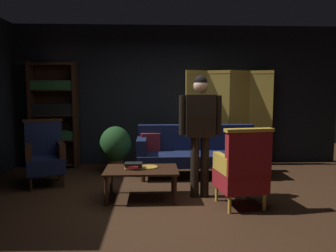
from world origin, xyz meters
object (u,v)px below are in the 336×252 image
(folding_screen, at_px, (228,116))
(armchair_wing_left, at_px, (45,154))
(book_tan_leather, at_px, (133,168))
(book_red_leather, at_px, (133,166))
(armchair_gilt_accent, at_px, (242,170))
(coffee_table, at_px, (141,172))
(brass_tray, at_px, (149,167))
(book_black_cloth, at_px, (133,164))
(standing_figure, at_px, (200,125))
(bookshelf, at_px, (54,113))
(potted_plant, at_px, (116,146))
(velvet_couch, at_px, (197,150))

(folding_screen, bearing_deg, armchair_wing_left, -158.44)
(book_tan_leather, bearing_deg, book_red_leather, -90.00)
(book_tan_leather, distance_m, book_red_leather, 0.03)
(folding_screen, relative_size, armchair_gilt_accent, 1.83)
(book_tan_leather, bearing_deg, armchair_gilt_accent, -16.24)
(coffee_table, bearing_deg, brass_tray, 35.64)
(armchair_gilt_accent, distance_m, book_black_cloth, 1.46)
(standing_figure, bearing_deg, armchair_wing_left, 163.32)
(book_tan_leather, bearing_deg, folding_screen, 48.53)
(bookshelf, distance_m, coffee_table, 2.74)
(potted_plant, bearing_deg, standing_figure, -46.14)
(brass_tray, bearing_deg, folding_screen, 51.11)
(brass_tray, bearing_deg, standing_figure, -2.50)
(folding_screen, relative_size, velvet_couch, 0.90)
(bookshelf, bearing_deg, velvet_couch, -15.39)
(book_tan_leather, bearing_deg, book_black_cloth, 0.00)
(folding_screen, bearing_deg, standing_figure, -113.53)
(folding_screen, xyz_separation_m, velvet_couch, (-0.74, -0.78, -0.53))
(bookshelf, height_order, armchair_wing_left, bookshelf)
(armchair_gilt_accent, xyz_separation_m, standing_figure, (-0.48, 0.45, 0.54))
(coffee_table, xyz_separation_m, brass_tray, (0.10, 0.07, 0.05))
(coffee_table, bearing_deg, book_red_leather, 177.69)
(standing_figure, bearing_deg, book_tan_leather, -177.62)
(standing_figure, height_order, brass_tray, standing_figure)
(armchair_gilt_accent, relative_size, book_black_cloth, 4.29)
(bookshelf, height_order, velvet_couch, bookshelf)
(armchair_gilt_accent, xyz_separation_m, potted_plant, (-1.81, 1.83, 0.01))
(potted_plant, bearing_deg, velvet_couch, -6.90)
(bookshelf, distance_m, brass_tray, 2.75)
(folding_screen, xyz_separation_m, book_red_leather, (-1.79, -2.03, -0.52))
(book_red_leather, bearing_deg, velvet_couch, 49.74)
(bookshelf, xyz_separation_m, armchair_wing_left, (0.20, -1.24, -0.58))
(velvet_couch, xyz_separation_m, coffee_table, (-0.95, -1.25, -0.08))
(book_tan_leather, bearing_deg, brass_tray, 18.12)
(armchair_wing_left, xyz_separation_m, standing_figure, (2.37, -0.71, 0.54))
(velvet_couch, relative_size, coffee_table, 2.12)
(book_red_leather, relative_size, book_black_cloth, 0.79)
(book_red_leather, bearing_deg, potted_plant, 105.92)
(bookshelf, bearing_deg, coffee_table, -48.68)
(armchair_gilt_accent, bearing_deg, velvet_couch, 101.91)
(folding_screen, distance_m, book_black_cloth, 2.75)
(potted_plant, xyz_separation_m, book_tan_leather, (0.41, -1.42, -0.06))
(armchair_gilt_accent, xyz_separation_m, book_tan_leather, (-1.41, 0.41, -0.06))
(coffee_table, xyz_separation_m, book_black_cloth, (-0.11, 0.00, 0.12))
(coffee_table, bearing_deg, standing_figure, 3.01)
(bookshelf, distance_m, armchair_gilt_accent, 3.92)
(folding_screen, distance_m, potted_plant, 2.33)
(folding_screen, bearing_deg, book_black_cloth, -131.47)
(bookshelf, xyz_separation_m, book_black_cloth, (1.64, -1.99, -0.57))
(armchair_wing_left, bearing_deg, standing_figure, -16.68)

